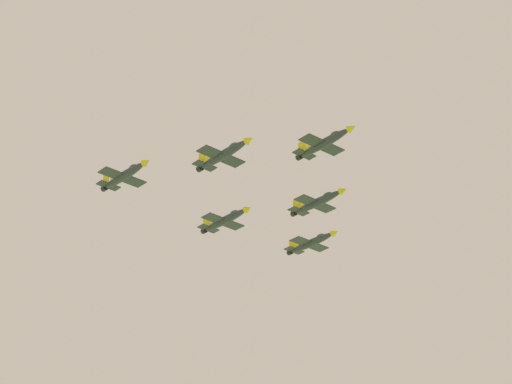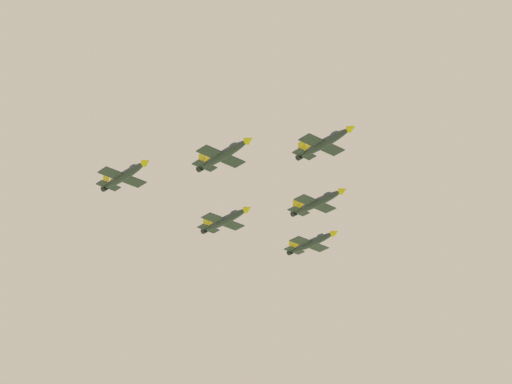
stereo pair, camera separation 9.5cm
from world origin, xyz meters
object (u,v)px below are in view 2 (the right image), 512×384
Objects in this scene: jet_left_outer at (312,243)px; jet_right_outer at (124,175)px; jet_slot_rear at (225,220)px; jet_lead at (324,143)px; jet_left_wingman at (317,202)px; jet_right_wingman at (223,154)px.

jet_left_outer is 57.38m from jet_right_outer.
jet_left_outer is 28.80m from jet_slot_rear.
jet_lead is at bearing 39.61° from jet_right_outer.
jet_right_outer is (13.11, 44.33, -1.18)m from jet_left_wingman.
jet_right_wingman is 1.04× the size of jet_right_outer.
jet_right_outer is (15.58, 15.74, -3.38)m from jet_right_wingman.
jet_left_wingman reaches higher than jet_left_outer.
jet_right_wingman is at bearing -41.10° from jet_slot_rear.
jet_right_wingman is at bearing 39.61° from jet_right_outer.
jet_lead is at bearing -40.75° from jet_left_outer.
jet_left_wingman reaches higher than jet_right_outer.
jet_right_outer is (-4.94, 57.16, -0.66)m from jet_left_outer.
jet_right_outer is 28.75m from jet_slot_rear.
jet_right_wingman is (15.58, 15.74, -0.98)m from jet_lead.
jet_right_outer is at bearing -90.38° from jet_left_outer.
jet_slot_rear is (2.47, -28.58, -1.88)m from jet_right_outer.
jet_right_outer is (31.15, 31.49, -4.36)m from jet_lead.
jet_lead is 44.51m from jet_right_outer.
jet_lead is 22.17m from jet_right_wingman.
jet_left_outer reaches higher than jet_slot_rear.
jet_right_wingman is 1.02× the size of jet_left_outer.
jet_left_wingman reaches higher than jet_slot_rear.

